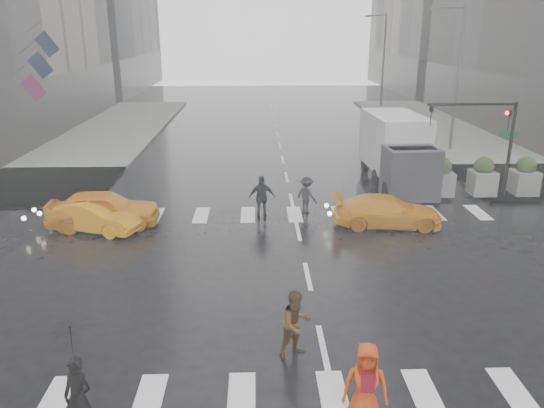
{
  "coord_description": "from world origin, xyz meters",
  "views": [
    {
      "loc": [
        -1.64,
        -15.44,
        7.6
      ],
      "look_at": [
        -1.09,
        2.0,
        1.81
      ],
      "focal_mm": 35.0,
      "sensor_mm": 36.0,
      "label": 1
    }
  ],
  "objects_px": {
    "pedestrian_orange": "(365,386)",
    "taxi_mid": "(94,216)",
    "traffic_signal_pole": "(491,130)",
    "box_truck": "(398,150)",
    "taxi_front": "(103,209)",
    "pedestrian_brown": "(296,324)"
  },
  "relations": [
    {
      "from": "pedestrian_orange",
      "to": "taxi_mid",
      "type": "xyz_separation_m",
      "value": [
        -8.47,
        11.05,
        -0.31
      ]
    },
    {
      "from": "traffic_signal_pole",
      "to": "box_truck",
      "type": "distance_m",
      "value": 4.42
    },
    {
      "from": "traffic_signal_pole",
      "to": "taxi_mid",
      "type": "height_order",
      "value": "traffic_signal_pole"
    },
    {
      "from": "pedestrian_orange",
      "to": "taxi_front",
      "type": "bearing_deg",
      "value": 132.99
    },
    {
      "from": "taxi_front",
      "to": "box_truck",
      "type": "distance_m",
      "value": 14.36
    },
    {
      "from": "pedestrian_orange",
      "to": "taxi_front",
      "type": "distance_m",
      "value": 14.17
    },
    {
      "from": "pedestrian_brown",
      "to": "taxi_mid",
      "type": "bearing_deg",
      "value": 100.87
    },
    {
      "from": "taxi_front",
      "to": "box_truck",
      "type": "height_order",
      "value": "box_truck"
    },
    {
      "from": "traffic_signal_pole",
      "to": "pedestrian_orange",
      "type": "distance_m",
      "value": 17.2
    },
    {
      "from": "taxi_front",
      "to": "taxi_mid",
      "type": "xyz_separation_m",
      "value": [
        -0.25,
        -0.49,
        -0.13
      ]
    },
    {
      "from": "pedestrian_orange",
      "to": "traffic_signal_pole",
      "type": "bearing_deg",
      "value": 67.44
    },
    {
      "from": "pedestrian_brown",
      "to": "taxi_front",
      "type": "xyz_separation_m",
      "value": [
        -7.05,
        9.09,
        -0.11
      ]
    },
    {
      "from": "traffic_signal_pole",
      "to": "pedestrian_orange",
      "type": "bearing_deg",
      "value": -120.04
    },
    {
      "from": "traffic_signal_pole",
      "to": "taxi_mid",
      "type": "xyz_separation_m",
      "value": [
        -17.01,
        -3.71,
        -2.6
      ]
    },
    {
      "from": "traffic_signal_pole",
      "to": "taxi_front",
      "type": "bearing_deg",
      "value": -169.12
    },
    {
      "from": "traffic_signal_pole",
      "to": "taxi_front",
      "type": "distance_m",
      "value": 17.25
    },
    {
      "from": "taxi_front",
      "to": "box_truck",
      "type": "relative_size",
      "value": 0.67
    },
    {
      "from": "box_truck",
      "to": "taxi_mid",
      "type": "bearing_deg",
      "value": -159.0
    },
    {
      "from": "pedestrian_orange",
      "to": "taxi_front",
      "type": "relative_size",
      "value": 0.42
    },
    {
      "from": "box_truck",
      "to": "taxi_front",
      "type": "bearing_deg",
      "value": -160.38
    },
    {
      "from": "taxi_mid",
      "to": "box_truck",
      "type": "relative_size",
      "value": 0.57
    },
    {
      "from": "traffic_signal_pole",
      "to": "pedestrian_orange",
      "type": "relative_size",
      "value": 2.44
    }
  ]
}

